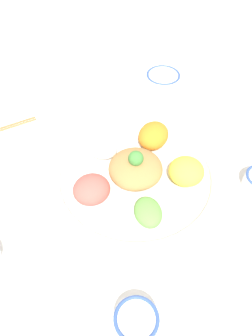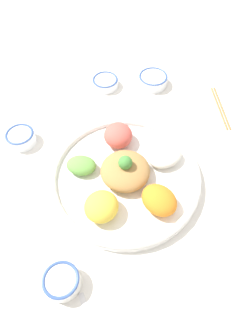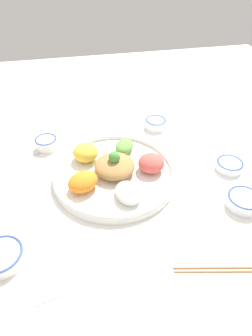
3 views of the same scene
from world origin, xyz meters
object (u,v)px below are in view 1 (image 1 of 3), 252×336
Objects in this scene: sauce_bowl_dark at (163,78)px; sauce_bowl_red at (136,321)px; salad_platter at (136,173)px; chopsticks_pair_near at (2,128)px; serving_spoon_extra at (104,86)px.

sauce_bowl_red is at bearing 43.29° from sauce_bowl_dark.
chopsticks_pair_near is (0.19, -0.39, -0.02)m from salad_platter.
serving_spoon_extra is (0.17, -0.11, -0.02)m from sauce_bowl_dark.
sauce_bowl_dark is at bearing -3.14° from chopsticks_pair_near.
salad_platter reaches higher than sauce_bowl_dark.
salad_platter is 3.14× the size of serving_spoon_extra.
sauce_bowl_dark is 0.56× the size of chopsticks_pair_near.
sauce_bowl_dark is 0.85× the size of serving_spoon_extra.
sauce_bowl_red is at bearing -136.19° from serving_spoon_extra.
salad_platter is 0.35m from sauce_bowl_red.
chopsticks_pair_near is (0.52, -0.13, -0.02)m from sauce_bowl_dark.
salad_platter is 0.43m from chopsticks_pair_near.
chopsticks_pair_near is (-0.04, -0.66, -0.02)m from sauce_bowl_red.
serving_spoon_extra is (-0.39, -0.64, -0.02)m from sauce_bowl_red.
sauce_bowl_red is 0.76× the size of sauce_bowl_dark.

